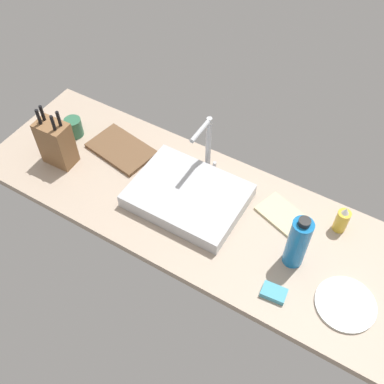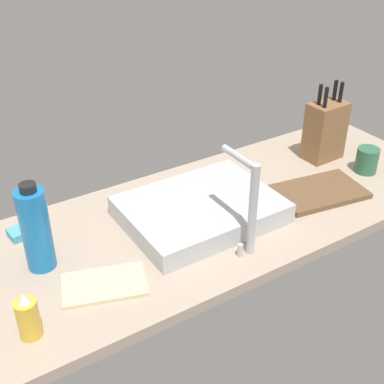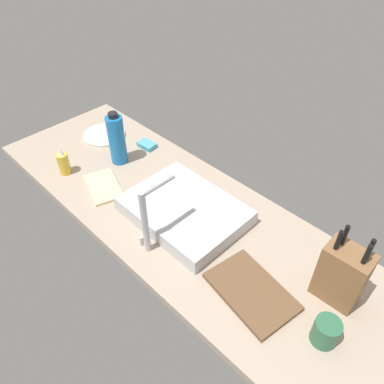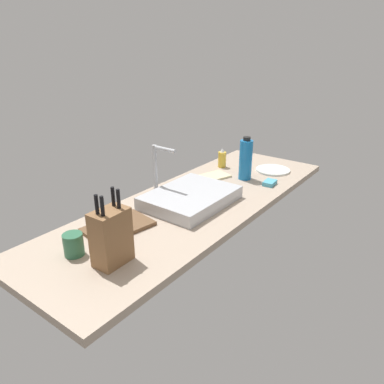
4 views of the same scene
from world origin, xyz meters
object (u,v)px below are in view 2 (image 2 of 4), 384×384
object	(u,v)px
knife_block	(325,130)
dish_sponge	(24,231)
cutting_board	(319,192)
coffee_mug	(367,160)
soap_bottle	(28,317)
faucet	(249,200)
dish_towel	(104,285)
sink_basin	(200,210)
water_bottle	(36,229)

from	to	relation	value
knife_block	dish_sponge	bearing A→B (deg)	-7.88
cutting_board	coffee_mug	xyz separation A→B (cm)	(-25.25, -2.46, 3.67)
soap_bottle	coffee_mug	distance (cm)	126.86
faucet	coffee_mug	bearing A→B (deg)	-168.56
knife_block	dish_towel	distance (cm)	102.58
sink_basin	coffee_mug	distance (cm)	67.19
faucet	coffee_mug	xyz separation A→B (cm)	(-64.28, -13.00, -12.20)
dish_towel	dish_sponge	distance (cm)	35.49
sink_basin	water_bottle	distance (cm)	50.09
faucet	water_bottle	xyz separation A→B (cm)	(51.63, -24.11, -4.50)
knife_block	water_bottle	size ratio (longest dim) A/B	1.12
coffee_mug	knife_block	bearing A→B (deg)	-71.32
faucet	soap_bottle	bearing A→B (deg)	-0.87
knife_block	dish_sponge	world-z (taller)	knife_block
faucet	dish_sponge	size ratio (longest dim) A/B	3.13
cutting_board	water_bottle	size ratio (longest dim) A/B	1.13
sink_basin	coffee_mug	xyz separation A→B (cm)	(-66.83, 6.87, 1.33)
faucet	cutting_board	distance (cm)	43.43
faucet	cutting_board	size ratio (longest dim) A/B	0.95
cutting_board	knife_block	bearing A→B (deg)	-136.21
sink_basin	water_bottle	bearing A→B (deg)	-4.93
soap_bottle	dish_sponge	world-z (taller)	soap_bottle
water_bottle	dish_towel	size ratio (longest dim) A/B	1.20
sink_basin	soap_bottle	bearing A→B (deg)	17.67
cutting_board	dish_towel	size ratio (longest dim) A/B	1.36
water_bottle	knife_block	bearing A→B (deg)	-177.24
cutting_board	water_bottle	xyz separation A→B (cm)	(90.66, -13.57, 11.37)
faucet	dish_towel	size ratio (longest dim) A/B	1.30
faucet	soap_bottle	size ratio (longest dim) A/B	2.16
knife_block	soap_bottle	world-z (taller)	knife_block
knife_block	dish_sponge	distance (cm)	111.26
faucet	water_bottle	world-z (taller)	faucet
faucet	dish_sponge	xyz separation A→B (cm)	(51.49, -40.91, -15.57)
cutting_board	dish_sponge	bearing A→B (deg)	-18.54
dish_towel	knife_block	bearing A→B (deg)	-167.34
soap_bottle	dish_sponge	bearing A→B (deg)	-104.74
sink_basin	dish_sponge	xyz separation A→B (cm)	(48.94, -21.03, -2.04)
dish_towel	sink_basin	bearing A→B (deg)	-161.50
cutting_board	coffee_mug	size ratio (longest dim) A/B	3.23
knife_block	dish_sponge	size ratio (longest dim) A/B	3.25
soap_bottle	cutting_board	bearing A→B (deg)	-174.57
cutting_board	soap_bottle	distance (cm)	101.60
dish_towel	coffee_mug	distance (cm)	105.34
faucet	knife_block	xyz separation A→B (cm)	(-58.72, -29.42, -5.57)
knife_block	faucet	bearing A→B (deg)	24.68
cutting_board	dish_towel	distance (cm)	79.93
sink_basin	dish_sponge	world-z (taller)	sink_basin
water_bottle	dish_sponge	distance (cm)	20.12
cutting_board	soap_bottle	bearing A→B (deg)	5.43
dish_towel	cutting_board	bearing A→B (deg)	-177.51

